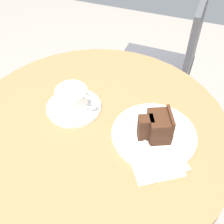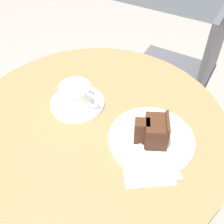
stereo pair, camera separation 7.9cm
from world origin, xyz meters
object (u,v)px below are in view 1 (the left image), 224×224
(saucer, at_px, (74,107))
(fork, at_px, (136,128))
(teaspoon, at_px, (66,115))
(cake_plate, at_px, (154,135))
(napkin, at_px, (157,160))
(cafe_chair, at_px, (169,63))
(coffee_cup, at_px, (73,98))
(cake_slice, at_px, (157,127))

(saucer, distance_m, fork, 0.21)
(teaspoon, xyz_separation_m, cake_plate, (0.26, 0.02, -0.00))
(teaspoon, distance_m, fork, 0.21)
(napkin, bearing_deg, fork, 137.26)
(teaspoon, xyz_separation_m, cafe_chair, (0.20, 0.68, -0.23))
(saucer, relative_size, coffee_cup, 1.32)
(napkin, xyz_separation_m, cafe_chair, (-0.09, 0.74, -0.22))
(saucer, height_order, cafe_chair, cafe_chair)
(napkin, bearing_deg, saucer, 160.99)
(cake_plate, bearing_deg, coffee_cup, 175.07)
(cafe_chair, bearing_deg, coffee_cup, -15.78)
(coffee_cup, distance_m, teaspoon, 0.05)
(teaspoon, xyz_separation_m, fork, (0.21, 0.02, 0.00))
(saucer, bearing_deg, teaspoon, -96.69)
(saucer, xyz_separation_m, teaspoon, (-0.01, -0.04, 0.01))
(coffee_cup, distance_m, cafe_chair, 0.72)
(saucer, xyz_separation_m, cafe_chair, (0.19, 0.64, -0.23))
(cake_plate, height_order, fork, fork)
(saucer, distance_m, napkin, 0.30)
(cake_plate, relative_size, fork, 2.11)
(saucer, height_order, cake_slice, cake_slice)
(cake_slice, distance_m, napkin, 0.09)
(teaspoon, relative_size, fork, 0.81)
(coffee_cup, bearing_deg, fork, -6.65)
(teaspoon, distance_m, cake_slice, 0.27)
(cake_plate, xyz_separation_m, fork, (-0.05, -0.00, 0.01))
(cake_plate, relative_size, cake_slice, 2.37)
(fork, bearing_deg, napkin, -177.65)
(cake_slice, bearing_deg, teaspoon, -176.98)
(coffee_cup, distance_m, cake_plate, 0.26)
(coffee_cup, height_order, cafe_chair, cafe_chair)
(coffee_cup, xyz_separation_m, napkin, (0.29, -0.10, -0.04))
(coffee_cup, bearing_deg, cake_slice, -6.13)
(napkin, bearing_deg, coffee_cup, 161.18)
(fork, distance_m, cafe_chair, 0.71)
(saucer, height_order, napkin, saucer)
(coffee_cup, distance_m, fork, 0.21)
(cake_plate, xyz_separation_m, napkin, (0.03, -0.08, -0.00))
(saucer, bearing_deg, cafe_chair, 73.12)
(fork, bearing_deg, teaspoon, 50.05)
(coffee_cup, bearing_deg, cafe_chair, 73.17)
(cake_plate, height_order, cafe_chair, cafe_chair)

